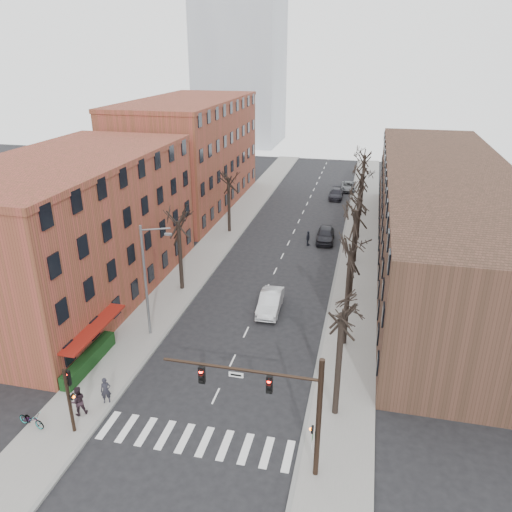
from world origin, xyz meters
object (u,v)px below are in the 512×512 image
Objects in this scene: parked_car_near at (325,235)px; parked_car_mid at (336,194)px; silver_sedan at (270,302)px; pedestrian_a at (106,390)px; bicycle at (31,419)px.

parked_car_near reaches higher than parked_car_mid.
pedestrian_a is (-7.55, -14.12, 0.20)m from silver_sedan.
silver_sedan is at bearing -93.88° from parked_car_mid.
parked_car_mid is at bearing 50.64° from pedestrian_a.
parked_car_near is 33.38m from pedestrian_a.
pedestrian_a is at bearing -120.31° from silver_sedan.
bicycle is (-13.40, -53.00, -0.05)m from parked_car_mid.
parked_car_near is at bearing -88.88° from parked_car_mid.
silver_sedan is 20.19m from bicycle.
parked_car_near is 1.03× the size of parked_car_mid.
silver_sedan reaches higher than parked_car_mid.
silver_sedan is 2.87× the size of pedestrian_a.
pedestrian_a is at bearing -37.49° from bicycle.
silver_sedan reaches higher than bicycle.
silver_sedan is at bearing -101.46° from parked_car_near.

